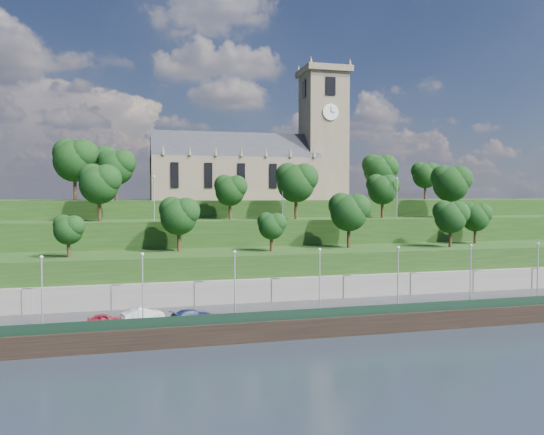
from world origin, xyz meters
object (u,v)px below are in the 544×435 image
object	(u,v)px
car_middle	(143,314)
car_right	(192,315)
car_left	(104,319)
church	(259,161)

from	to	relation	value
car_middle	car_right	xyz separation A→B (m)	(5.24, -1.56, -0.07)
car_left	car_right	distance (m)	9.31
church	car_middle	distance (m)	51.41
church	car_right	size ratio (longest dim) A/B	8.20
church	car_left	world-z (taller)	church
church	car_right	bearing A→B (deg)	-112.10
church	car_left	distance (m)	53.97
car_left	car_right	world-z (taller)	car_right
church	car_right	xyz separation A→B (m)	(-17.54, -43.20, -19.84)
car_middle	car_right	size ratio (longest dim) A/B	0.97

